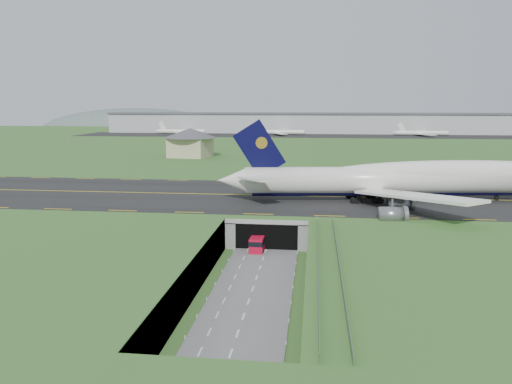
# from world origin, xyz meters

# --- Properties ---
(ground) EXTENTS (900.00, 900.00, 0.00)m
(ground) POSITION_xyz_m (0.00, 0.00, 0.00)
(ground) COLOR #346227
(ground) RESTS_ON ground
(airfield_deck) EXTENTS (800.00, 800.00, 6.00)m
(airfield_deck) POSITION_xyz_m (0.00, 0.00, 3.00)
(airfield_deck) COLOR gray
(airfield_deck) RESTS_ON ground
(trench_road) EXTENTS (12.00, 75.00, 0.20)m
(trench_road) POSITION_xyz_m (0.00, -7.50, 0.10)
(trench_road) COLOR slate
(trench_road) RESTS_ON ground
(taxiway) EXTENTS (800.00, 44.00, 0.18)m
(taxiway) POSITION_xyz_m (0.00, 33.00, 6.09)
(taxiway) COLOR black
(taxiway) RESTS_ON airfield_deck
(tunnel_portal) EXTENTS (17.00, 22.30, 6.00)m
(tunnel_portal) POSITION_xyz_m (0.00, 16.71, 3.33)
(tunnel_portal) COLOR gray
(tunnel_portal) RESTS_ON ground
(guideway) EXTENTS (3.00, 53.00, 7.05)m
(guideway) POSITION_xyz_m (11.00, -19.11, 5.32)
(guideway) COLOR #A8A8A3
(guideway) RESTS_ON ground
(jumbo_jet) EXTENTS (86.96, 56.87, 18.96)m
(jumbo_jet) POSITION_xyz_m (30.88, 30.28, 11.09)
(jumbo_jet) COLOR white
(jumbo_jet) RESTS_ON ground
(shuttle_tram) EXTENTS (2.85, 6.97, 2.83)m
(shuttle_tram) POSITION_xyz_m (-1.58, 7.73, 1.56)
(shuttle_tram) COLOR red
(shuttle_tram) RESTS_ON ground
(service_building) EXTENTS (25.26, 25.26, 12.04)m
(service_building) POSITION_xyz_m (-42.49, 118.72, 13.13)
(service_building) COLOR #C1B58B
(service_building) RESTS_ON ground
(cargo_terminal) EXTENTS (320.00, 67.00, 15.60)m
(cargo_terminal) POSITION_xyz_m (-0.07, 299.41, 13.96)
(cargo_terminal) COLOR #B2B2B2
(cargo_terminal) RESTS_ON ground
(distant_hills) EXTENTS (700.00, 91.00, 60.00)m
(distant_hills) POSITION_xyz_m (64.38, 430.00, -4.00)
(distant_hills) COLOR #536360
(distant_hills) RESTS_ON ground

